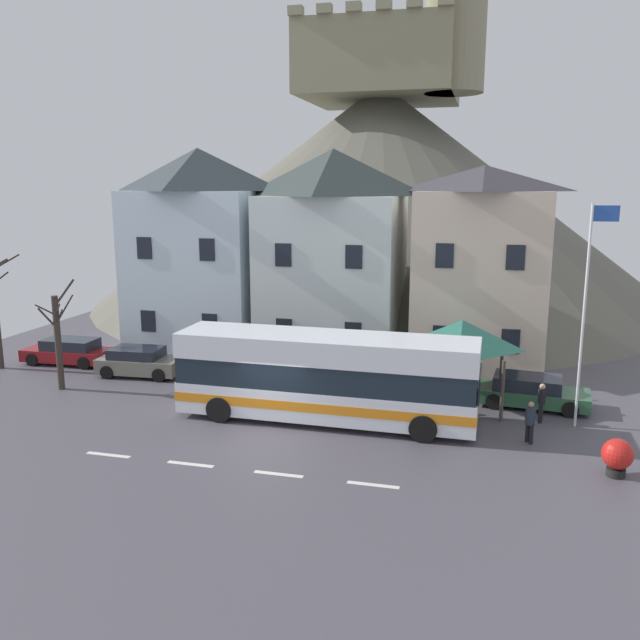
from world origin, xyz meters
name	(u,v)px	position (x,y,z in m)	size (l,w,h in m)	color
ground_plane	(260,441)	(0.00, 0.00, -0.03)	(40.00, 60.00, 0.07)	#4D4952
townhouse_00	(201,251)	(-7.52, 11.92, 5.40)	(6.79, 5.89, 10.80)	silver
townhouse_01	(333,256)	(-0.21, 11.97, 5.33)	(6.83, 6.00, 10.67)	silver
townhouse_02	(480,267)	(7.14, 12.47, 4.91)	(6.08, 7.01, 9.83)	beige
hilltop_castle	(380,191)	(-0.92, 30.51, 8.44)	(43.58, 43.58, 23.23)	#5E5C51
transit_bus	(326,378)	(1.76, 2.58, 1.69)	(11.44, 2.84, 3.35)	white
bus_shelter	(462,334)	(6.64, 5.81, 2.96)	(3.60, 3.60, 3.55)	#473D33
parked_car_00	(531,391)	(9.47, 6.27, 0.63)	(4.55, 2.29, 1.27)	#2D593C
parked_car_01	(68,351)	(-12.86, 7.30, 0.63)	(4.41, 1.98, 1.28)	maroon
parked_car_02	(140,362)	(-8.26, 6.31, 0.66)	(4.02, 2.15, 1.33)	slate
parked_car_03	(239,364)	(-3.63, 7.30, 0.61)	(4.13, 1.87, 1.23)	maroon
pedestrian_00	(541,401)	(9.75, 4.41, 0.85)	(0.29, 0.32, 1.53)	black
pedestrian_01	(459,395)	(6.69, 4.26, 0.88)	(0.32, 0.32, 1.58)	#38332D
pedestrian_02	(530,420)	(9.22, 2.17, 0.86)	(0.35, 0.35, 1.51)	black
pedestrian_03	(425,391)	(5.36, 4.54, 0.85)	(0.33, 0.32, 1.46)	#38332D
public_bench	(410,373)	(4.31, 8.18, 0.47)	(1.62, 0.48, 0.87)	brown
flagpole	(587,303)	(11.05, 4.31, 4.71)	(0.95, 0.10, 8.26)	silver
harbour_buoy	(617,456)	(11.70, 0.03, 0.68)	(0.96, 0.96, 1.21)	black
bare_tree_00	(58,339)	(-10.54, 3.49, 2.29)	(1.47, 1.55, 4.89)	#382D28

